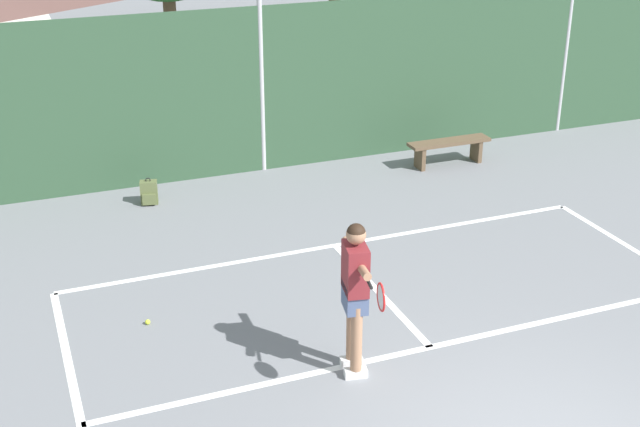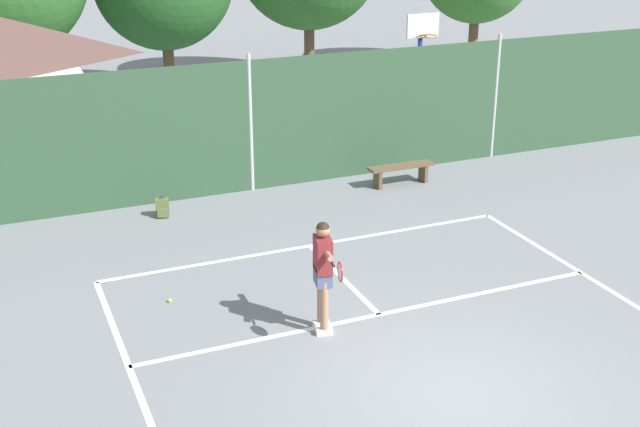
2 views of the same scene
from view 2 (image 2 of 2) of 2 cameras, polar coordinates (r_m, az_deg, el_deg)
name	(u,v)px [view 2 (image 2 of 2)]	position (r m, az deg, el deg)	size (l,w,h in m)	color
ground_plane	(459,394)	(12.01, 9.47, -12.04)	(120.00, 120.00, 0.00)	slate
court_markings	(435,370)	(12.47, 7.88, -10.55)	(8.30, 11.10, 0.01)	white
chainlink_fence	(251,127)	(18.91, -4.76, 5.94)	(26.09, 0.09, 3.15)	#2D4C33
basketball_hoop	(420,62)	(21.90, 6.88, 10.20)	(0.90, 0.67, 3.55)	#284CB2
tennis_player	(323,267)	(12.83, 0.22, -3.69)	(0.33, 1.44, 1.85)	silver
tennis_ball	(170,300)	(14.41, -10.22, -5.86)	(0.07, 0.07, 0.07)	#CCE033
backpack_olive	(162,208)	(17.97, -10.71, 0.36)	(0.31, 0.29, 0.46)	#566038
courtside_bench	(401,170)	(19.60, 5.54, 2.98)	(1.60, 0.36, 0.48)	brown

